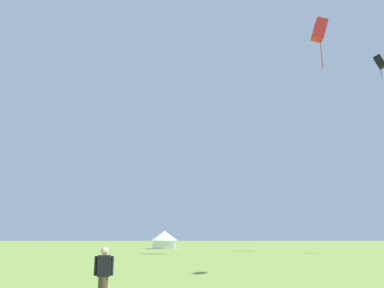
# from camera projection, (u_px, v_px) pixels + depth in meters

# --- Properties ---
(kite_black_box) EXTENTS (1.96, 3.16, 29.62)m
(kite_black_box) POSITION_uv_depth(u_px,v_px,m) (380.00, 62.00, 59.77)
(kite_black_box) COLOR black
(kite_black_box) RESTS_ON ground
(kite_red_box) EXTENTS (2.30, 2.38, 30.06)m
(kite_red_box) POSITION_uv_depth(u_px,v_px,m) (319.00, 30.00, 50.56)
(kite_red_box) COLOR red
(kite_red_box) RESTS_ON ground
(person_spectator) EXTENTS (0.57, 0.28, 1.73)m
(person_spectator) POSITION_uv_depth(u_px,v_px,m) (103.00, 278.00, 11.19)
(person_spectator) COLOR #473828
(person_spectator) RESTS_ON ground
(festival_tent_center) EXTENTS (4.69, 4.69, 3.05)m
(festival_tent_center) POSITION_uv_depth(u_px,v_px,m) (164.00, 239.00, 67.60)
(festival_tent_center) COLOR white
(festival_tent_center) RESTS_ON ground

